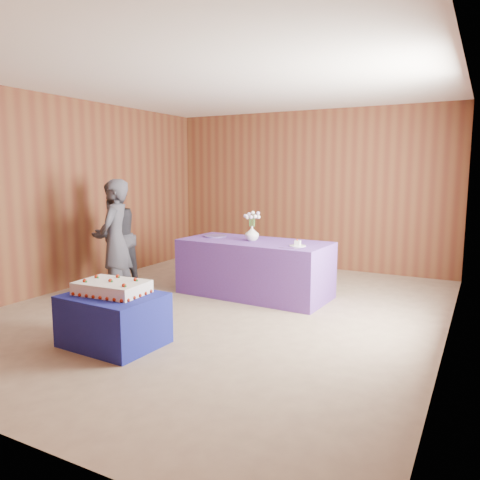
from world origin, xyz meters
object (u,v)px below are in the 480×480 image
Objects in this scene: vase at (252,234)px; guest_left at (115,240)px; serving_table at (254,268)px; cake_table at (114,320)px; sheet_cake at (112,287)px; guest_right at (115,236)px.

guest_left reaches higher than vase.
serving_table is 10.29× the size of vase.
serving_table is (0.40, 2.28, 0.12)m from cake_table.
cake_table is 0.57× the size of guest_left.
sheet_cake is at bearing -97.94° from serving_table.
serving_table reaches higher than cake_table.
guest_left reaches higher than guest_right.
vase reaches higher than sheet_cake.
guest_left is (-1.10, 1.24, 0.54)m from cake_table.
sheet_cake is 2.17m from guest_right.
cake_table is 1.26× the size of sheet_cake.
cake_table is at bearing -99.14° from vase.
guest_left reaches higher than sheet_cake.
guest_left is at bearing 134.48° from cake_table.
vase is at bearing 76.66° from sheet_cake.
vase is (0.40, 2.24, 0.29)m from sheet_cake.
guest_right is at bearing -158.14° from serving_table.
guest_right is at bearing -160.95° from vase.
vase is 0.13× the size of guest_right.
vase is 1.79m from guest_left.
sheet_cake is (-0.03, 0.03, 0.31)m from cake_table.
guest_right reaches higher than serving_table.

